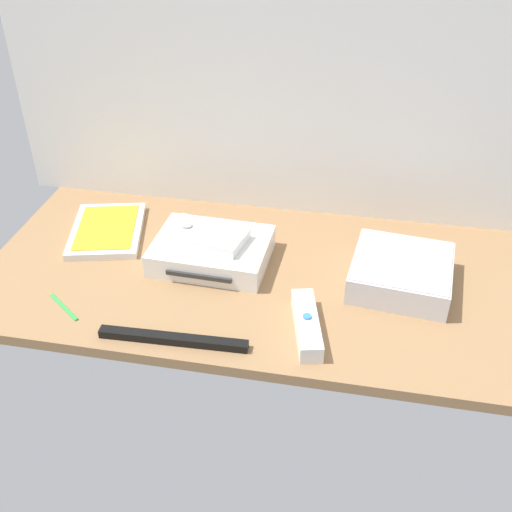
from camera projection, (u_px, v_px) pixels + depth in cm
name	position (u px, v px, depth cm)	size (l,w,h in cm)	color
ground_plane	(256.00, 278.00, 112.27)	(100.00, 48.00, 2.00)	#936D47
back_wall	(281.00, 57.00, 113.21)	(110.00, 1.20, 64.00)	white
game_console	(212.00, 251.00, 113.95)	(21.61, 17.13, 4.40)	white
mini_computer	(401.00, 272.00, 107.68)	(18.75, 18.75, 5.30)	silver
game_case	(107.00, 230.00, 122.51)	(17.76, 21.71, 1.56)	white
remote_wand	(307.00, 325.00, 98.01)	(6.92, 15.23, 3.40)	white
remote_classic_pad	(206.00, 236.00, 112.34)	(15.75, 10.83, 2.40)	white
sensor_bar	(173.00, 339.00, 96.40)	(24.00, 1.80, 1.40)	black
stylus_pen	(64.00, 306.00, 103.67)	(0.70, 0.70, 9.00)	green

